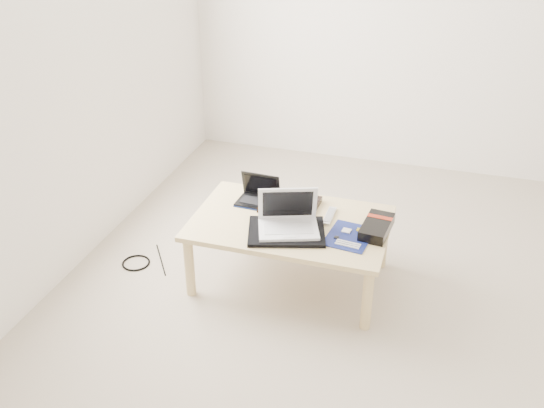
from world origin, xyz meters
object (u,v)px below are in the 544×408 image
(coffee_table, at_px, (290,228))
(white_laptop, at_px, (288,220))
(gpu_box, at_px, (377,227))
(netbook, at_px, (258,196))

(coffee_table, distance_m, white_laptop, 0.16)
(white_laptop, xyz_separation_m, gpu_box, (0.46, 0.13, -0.04))
(gpu_box, bearing_deg, coffee_table, -176.76)
(coffee_table, distance_m, netbook, 0.30)
(netbook, bearing_deg, coffee_table, -33.44)
(netbook, relative_size, white_laptop, 0.65)
(netbook, height_order, white_laptop, white_laptop)
(coffee_table, xyz_separation_m, gpu_box, (0.48, 0.03, 0.08))
(coffee_table, height_order, netbook, netbook)
(netbook, xyz_separation_m, gpu_box, (0.72, -0.13, -0.01))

